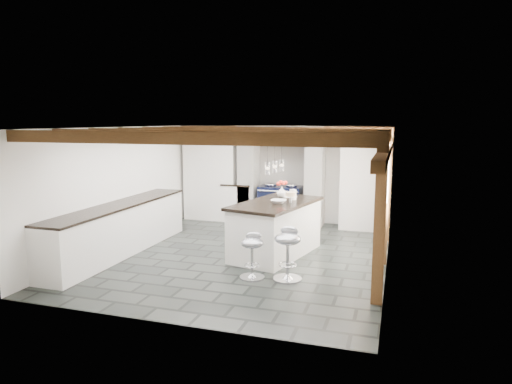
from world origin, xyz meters
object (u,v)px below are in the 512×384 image
(range_cooker, at_px, (281,204))
(bar_stool_near, at_px, (288,247))
(bar_stool_far, at_px, (252,250))
(kitchen_island, at_px, (276,228))

(range_cooker, relative_size, bar_stool_near, 1.21)
(bar_stool_near, relative_size, bar_stool_far, 1.15)
(range_cooker, height_order, kitchen_island, kitchen_island)
(bar_stool_near, bearing_deg, range_cooker, 108.60)
(range_cooker, bearing_deg, kitchen_island, -77.60)
(range_cooker, bearing_deg, bar_stool_far, -82.20)
(kitchen_island, relative_size, bar_stool_far, 2.99)
(bar_stool_far, bearing_deg, range_cooker, 76.31)
(kitchen_island, bearing_deg, bar_stool_far, -77.88)
(bar_stool_near, height_order, bar_stool_far, bar_stool_near)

